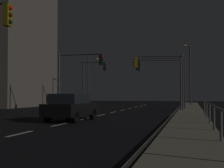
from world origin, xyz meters
name	(u,v)px	position (x,y,z in m)	size (l,w,h in m)	color
ground_plane	(86,118)	(0.00, 17.50, 0.00)	(112.00, 112.00, 0.00)	black
sidewalk_right	(190,119)	(6.44, 17.50, 0.07)	(2.13, 77.00, 0.14)	gray
lane_markings_center	(101,115)	(0.00, 21.00, 0.01)	(0.14, 50.00, 0.01)	silver
lane_edge_line	(172,115)	(5.12, 22.50, 0.01)	(0.14, 53.00, 0.01)	silver
car	(71,107)	(-0.28, 15.47, 0.82)	(2.05, 4.49, 1.57)	black
traffic_light_near_right	(162,72)	(3.75, 30.01, 3.71)	(4.76, 0.51, 4.99)	#38383D
traffic_light_far_left	(160,71)	(3.67, 28.40, 3.70)	(4.32, 0.60, 5.01)	#4C4C51
traffic_light_mid_right	(78,69)	(-3.85, 26.97, 3.92)	(4.51, 0.45, 5.52)	#4C4C51
traffic_light_far_right	(160,70)	(3.82, 27.08, 3.72)	(4.42, 0.75, 5.03)	#4C4C51
traffic_light_overhead_east	(93,75)	(-4.91, 35.38, 3.89)	(2.89, 0.62, 5.61)	#2D3033
street_lamp_across_street	(189,69)	(6.27, 42.16, 4.84)	(1.07, 2.11, 7.84)	#38383D
street_lamp_median	(90,75)	(-6.32, 39.01, 4.01)	(0.96, 2.17, 6.53)	#38383D
barrier_fence	(217,113)	(7.35, 9.18, 0.88)	(0.09, 22.44, 0.98)	#59595E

